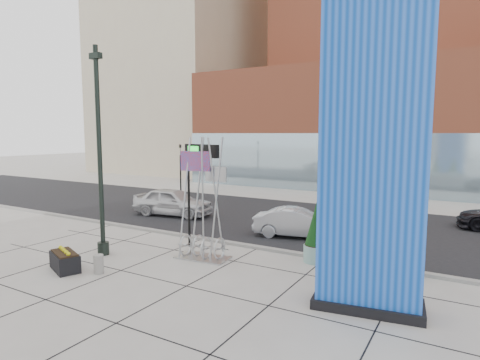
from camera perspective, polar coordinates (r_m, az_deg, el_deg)
The scene contains 18 objects.
ground at distance 15.03m, azimuth -8.33°, elevation -12.80°, with size 160.00×160.00×0.00m, color #9E9991.
street_asphalt at distance 23.38m, azimuth 7.20°, elevation -5.70°, with size 80.00×12.00×0.02m, color black.
curb_edge at distance 18.16m, azimuth -0.34°, elevation -9.10°, with size 80.00×0.30×0.12m, color gray.
tower_podium at distance 38.86m, azimuth 18.67°, elevation 7.05°, with size 34.00×10.00×11.00m, color #AC4F32.
tower_glass_front at distance 34.26m, azimuth 16.85°, elevation 2.20°, with size 34.00×0.60×5.00m, color #8CA5B2.
building_beige_left at distance 58.23m, azimuth -7.76°, elevation 18.49°, with size 18.00×20.00×34.00m, color tan.
blue_pylon at distance 11.54m, azimuth 18.48°, elevation 5.73°, with size 3.19×1.77×10.08m.
lamp_post at distance 17.15m, azimuth -19.25°, elevation 1.12°, with size 0.53×0.46×8.42m.
public_art_sculpture at distance 16.12m, azimuth -5.36°, elevation -6.68°, with size 2.23×1.24×4.88m.
concrete_bollard at distance 15.47m, azimuth -19.46°, elevation -11.22°, with size 0.35×0.35×0.68m, color gray.
overhead_street_sign at distance 17.05m, azimuth -5.31°, elevation 2.95°, with size 2.09×0.84×4.54m.
round_planter_east at distance 15.26m, azimuth 22.34°, elevation -8.53°, with size 0.95×0.95×2.37m.
round_planter_mid at distance 15.60m, azimuth 15.71°, elevation -8.15°, with size 0.90×0.90×2.26m.
round_planter_west at distance 15.95m, azimuth 10.78°, elevation -7.47°, with size 0.95×0.95×2.39m.
box_planter_north at distance 16.26m, azimuth -23.65°, elevation -10.42°, with size 1.64×1.23×0.81m.
car_white_west at distance 24.77m, azimuth -9.55°, elevation -3.09°, with size 1.98×4.91×1.67m, color silver.
car_silver_mid at distance 19.60m, azimuth 8.17°, elevation -6.09°, with size 1.46×4.18×1.38m, color #B1B3B9.
traffic_signal at distance 33.50m, azimuth -8.47°, elevation 1.97°, with size 0.15×0.18×4.10m.
Camera 1 is at (8.90, -11.04, 4.99)m, focal length 30.00 mm.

